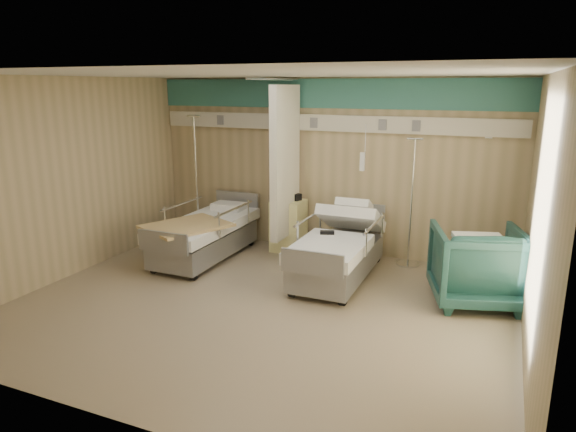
{
  "coord_description": "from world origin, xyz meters",
  "views": [
    {
      "loc": [
        2.65,
        -5.32,
        2.68
      ],
      "look_at": [
        0.12,
        0.6,
        1.03
      ],
      "focal_mm": 32.0,
      "sensor_mm": 36.0,
      "label": 1
    }
  ],
  "objects_px": {
    "visitor_armchair": "(477,265)",
    "iv_stand_left": "(198,214)",
    "bedside_cabinet": "(288,226)",
    "iv_stand_right": "(409,240)",
    "bed_right": "(338,257)",
    "bed_left": "(205,239)"
  },
  "relations": [
    {
      "from": "bed_left",
      "to": "iv_stand_left",
      "type": "xyz_separation_m",
      "value": [
        -0.73,
        0.93,
        0.13
      ]
    },
    {
      "from": "bedside_cabinet",
      "to": "visitor_armchair",
      "type": "relative_size",
      "value": 0.78
    },
    {
      "from": "bed_right",
      "to": "visitor_armchair",
      "type": "relative_size",
      "value": 1.99
    },
    {
      "from": "bed_right",
      "to": "iv_stand_left",
      "type": "relative_size",
      "value": 0.99
    },
    {
      "from": "bed_right",
      "to": "visitor_armchair",
      "type": "bearing_deg",
      "value": -4.18
    },
    {
      "from": "visitor_armchair",
      "to": "iv_stand_left",
      "type": "bearing_deg",
      "value": -29.17
    },
    {
      "from": "bed_left",
      "to": "iv_stand_right",
      "type": "xyz_separation_m",
      "value": [
        3.02,
        0.95,
        0.08
      ]
    },
    {
      "from": "bed_left",
      "to": "iv_stand_right",
      "type": "distance_m",
      "value": 3.17
    },
    {
      "from": "iv_stand_left",
      "to": "iv_stand_right",
      "type": "bearing_deg",
      "value": 0.32
    },
    {
      "from": "bed_left",
      "to": "visitor_armchair",
      "type": "distance_m",
      "value": 4.06
    },
    {
      "from": "bed_right",
      "to": "bed_left",
      "type": "relative_size",
      "value": 1.0
    },
    {
      "from": "bedside_cabinet",
      "to": "bed_right",
      "type": "bearing_deg",
      "value": -38.05
    },
    {
      "from": "bed_left",
      "to": "bedside_cabinet",
      "type": "relative_size",
      "value": 2.54
    },
    {
      "from": "iv_stand_right",
      "to": "iv_stand_left",
      "type": "distance_m",
      "value": 3.75
    },
    {
      "from": "iv_stand_left",
      "to": "bed_right",
      "type": "bearing_deg",
      "value": -17.65
    },
    {
      "from": "bedside_cabinet",
      "to": "iv_stand_right",
      "type": "distance_m",
      "value": 1.97
    },
    {
      "from": "visitor_armchair",
      "to": "iv_stand_left",
      "type": "xyz_separation_m",
      "value": [
        -4.78,
        1.07,
        -0.05
      ]
    },
    {
      "from": "iv_stand_left",
      "to": "bed_left",
      "type": "bearing_deg",
      "value": -52.07
    },
    {
      "from": "bed_right",
      "to": "bedside_cabinet",
      "type": "distance_m",
      "value": 1.46
    },
    {
      "from": "visitor_armchair",
      "to": "iv_stand_right",
      "type": "height_order",
      "value": "iv_stand_right"
    },
    {
      "from": "bed_right",
      "to": "iv_stand_right",
      "type": "bearing_deg",
      "value": 49.25
    },
    {
      "from": "bed_right",
      "to": "bedside_cabinet",
      "type": "height_order",
      "value": "bedside_cabinet"
    }
  ]
}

